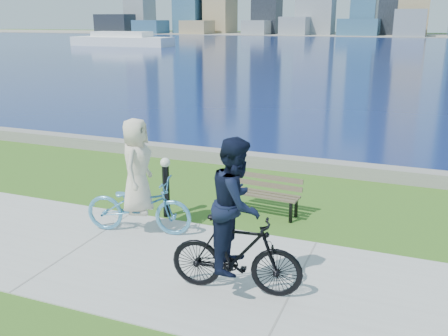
% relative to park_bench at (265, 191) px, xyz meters
% --- Properties ---
extents(ground, '(320.00, 320.00, 0.00)m').
position_rel_park_bench_xyz_m(ground, '(1.36, -2.86, -0.49)').
color(ground, '#326019').
rests_on(ground, ground).
extents(concrete_path, '(80.00, 3.50, 0.02)m').
position_rel_park_bench_xyz_m(concrete_path, '(1.36, -2.86, -0.48)').
color(concrete_path, '#AFAEA9').
rests_on(concrete_path, ground).
extents(seawall, '(90.00, 0.50, 0.35)m').
position_rel_park_bench_xyz_m(seawall, '(1.36, 3.34, -0.32)').
color(seawall, gray).
rests_on(seawall, ground).
extents(bay_water, '(320.00, 131.00, 0.01)m').
position_rel_park_bench_xyz_m(bay_water, '(1.36, 69.14, -0.49)').
color(bay_water, '#0D1C53').
rests_on(bay_water, ground).
extents(far_shore, '(320.00, 30.00, 0.12)m').
position_rel_park_bench_xyz_m(far_shore, '(1.36, 127.14, -0.43)').
color(far_shore, gray).
rests_on(far_shore, ground).
extents(ferry_near, '(15.89, 4.54, 2.16)m').
position_rel_park_bench_xyz_m(ferry_near, '(-40.67, 57.95, 0.40)').
color(ferry_near, white).
rests_on(ferry_near, ground).
extents(park_bench, '(1.60, 0.66, 0.81)m').
position_rel_park_bench_xyz_m(park_bench, '(0.00, 0.00, 0.00)').
color(park_bench, black).
rests_on(park_bench, ground).
extents(bollard_lamp, '(0.21, 0.21, 1.29)m').
position_rel_park_bench_xyz_m(bollard_lamp, '(-1.87, -0.94, 0.24)').
color(bollard_lamp, black).
rests_on(bollard_lamp, ground).
extents(cyclist_woman, '(1.14, 2.20, 2.26)m').
position_rel_park_bench_xyz_m(cyclist_woman, '(-1.96, -1.89, 0.36)').
color(cyclist_woman, '#55A3CF').
rests_on(cyclist_woman, ground).
extents(cyclist_man, '(0.85, 2.07, 2.42)m').
position_rel_park_bench_xyz_m(cyclist_man, '(0.56, -3.29, 0.54)').
color(cyclist_man, black).
rests_on(cyclist_man, ground).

